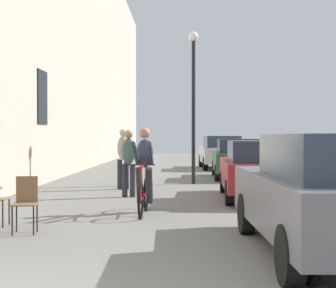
# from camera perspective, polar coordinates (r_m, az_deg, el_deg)

# --- Properties ---
(cafe_chair_mid_toward_street) EXTENTS (0.42, 0.42, 0.89)m
(cafe_chair_mid_toward_street) POSITION_cam_1_polar(r_m,az_deg,el_deg) (8.63, -15.24, -5.92)
(cafe_chair_mid_toward_street) COLOR black
(cafe_chair_mid_toward_street) RESTS_ON ground_plane
(cyclist_on_bicycle) EXTENTS (0.52, 1.76, 1.74)m
(cyclist_on_bicycle) POSITION_cam_1_polar(r_m,az_deg,el_deg) (10.36, -2.62, -3.15)
(cyclist_on_bicycle) COLOR black
(cyclist_on_bicycle) RESTS_ON ground_plane
(pedestrian_near) EXTENTS (0.34, 0.24, 1.70)m
(pedestrian_near) POSITION_cam_1_polar(r_m,az_deg,el_deg) (13.22, -4.31, -1.66)
(pedestrian_near) COLOR #26262D
(pedestrian_near) RESTS_ON ground_plane
(pedestrian_mid) EXTENTS (0.36, 0.28, 1.75)m
(pedestrian_mid) POSITION_cam_1_polar(r_m,az_deg,el_deg) (15.17, -4.91, -1.22)
(pedestrian_mid) COLOR #26262D
(pedestrian_mid) RESTS_ON ground_plane
(street_lamp) EXTENTS (0.32, 0.32, 4.90)m
(street_lamp) POSITION_cam_1_polar(r_m,az_deg,el_deg) (16.92, 2.79, 6.18)
(street_lamp) COLOR black
(street_lamp) RESTS_ON ground_plane
(parked_car_nearest) EXTENTS (1.95, 4.42, 1.55)m
(parked_car_nearest) POSITION_cam_1_polar(r_m,az_deg,el_deg) (6.97, 17.27, -5.14)
(parked_car_nearest) COLOR #595960
(parked_car_nearest) RESTS_ON ground_plane
(parked_car_second) EXTENTS (1.81, 4.06, 1.43)m
(parked_car_second) POSITION_cam_1_polar(r_m,az_deg,el_deg) (12.89, 9.76, -2.69)
(parked_car_second) COLOR maroon
(parked_car_second) RESTS_ON ground_plane
(parked_car_third) EXTENTS (1.81, 4.10, 1.44)m
(parked_car_third) POSITION_cam_1_polar(r_m,az_deg,el_deg) (19.20, 7.54, -1.51)
(parked_car_third) COLOR #23512D
(parked_car_third) RESTS_ON ground_plane
(parked_car_fourth) EXTENTS (1.96, 4.42, 1.56)m
(parked_car_fourth) POSITION_cam_1_polar(r_m,az_deg,el_deg) (24.83, 5.76, -0.85)
(parked_car_fourth) COLOR #B7B7BC
(parked_car_fourth) RESTS_ON ground_plane
(parked_motorcycle) EXTENTS (0.62, 2.15, 0.92)m
(parked_motorcycle) POSITION_cam_1_polar(r_m,az_deg,el_deg) (6.39, 13.52, -9.31)
(parked_motorcycle) COLOR black
(parked_motorcycle) RESTS_ON ground_plane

